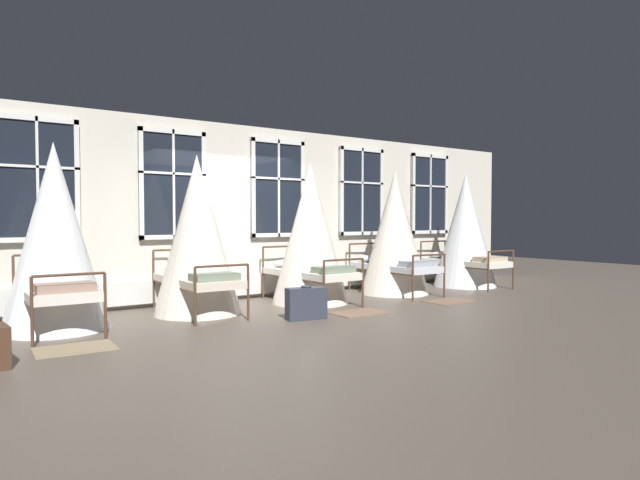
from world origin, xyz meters
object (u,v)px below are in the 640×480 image
object	(u,v)px
cot_second	(55,239)
cot_fifth	(395,234)
cot_sixth	(465,232)
cot_third	(197,237)
suitcase_dark	(306,303)
cot_fourth	(310,235)

from	to	relation	value
cot_second	cot_fifth	size ratio (longest dim) A/B	1.03
cot_fifth	cot_sixth	bearing A→B (deg)	-89.08
cot_third	cot_fifth	world-z (taller)	cot_third
cot_fifth	suitcase_dark	world-z (taller)	cot_fifth
cot_third	cot_fifth	xyz separation A→B (m)	(3.87, -0.04, -0.02)
cot_second	cot_third	size ratio (longest dim) A/B	1.01
cot_second	cot_fifth	world-z (taller)	cot_second
cot_third	cot_second	bearing A→B (deg)	94.47
cot_fourth	suitcase_dark	distance (m)	1.77
cot_fifth	suitcase_dark	distance (m)	3.23
cot_third	suitcase_dark	world-z (taller)	cot_third
cot_fourth	suitcase_dark	bearing A→B (deg)	142.81
cot_fifth	cot_sixth	world-z (taller)	cot_sixth
cot_fifth	cot_second	bearing A→B (deg)	91.94
cot_third	cot_fourth	xyz separation A→B (m)	(1.94, -0.08, -0.01)
cot_fourth	suitcase_dark	world-z (taller)	cot_fourth
cot_second	suitcase_dark	bearing A→B (deg)	-111.84
cot_sixth	suitcase_dark	bearing A→B (deg)	105.38
cot_second	cot_sixth	world-z (taller)	cot_second
cot_sixth	cot_fifth	bearing A→B (deg)	90.22
cot_second	cot_fourth	distance (m)	3.85
cot_fifth	cot_sixth	distance (m)	1.96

